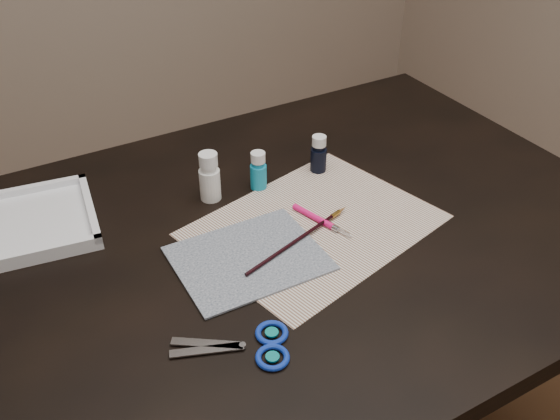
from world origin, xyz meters
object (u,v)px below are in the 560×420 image
paper (314,225)px  paint_bottle_white (209,176)px  paint_bottle_navy (319,154)px  palette_tray (32,222)px  paint_bottle_cyan (258,170)px  scissors (231,350)px  canvas (249,258)px

paper → paint_bottle_white: 0.22m
paint_bottle_navy → palette_tray: (-0.55, 0.09, -0.03)m
paint_bottle_white → paint_bottle_cyan: paint_bottle_white is taller
paint_bottle_cyan → palette_tray: (-0.42, 0.08, -0.03)m
paint_bottle_cyan → paper: bearing=-80.1°
paint_bottle_white → paint_bottle_cyan: 0.10m
paint_bottle_white → scissors: 0.40m
paint_bottle_cyan → canvas: bearing=-122.5°
paint_bottle_cyan → scissors: 0.43m
canvas → paint_bottle_cyan: size_ratio=3.07×
paint_bottle_white → paint_bottle_cyan: size_ratio=1.25×
paper → paint_bottle_navy: 0.19m
paper → paint_bottle_navy: bearing=55.5°
palette_tray → paint_bottle_white: bearing=-12.7°
paper → paint_bottle_cyan: size_ratio=5.27×
scissors → paper: bearing=-122.8°
palette_tray → paint_bottle_cyan: bearing=-11.5°
paper → palette_tray: bearing=151.0°
canvas → palette_tray: (-0.30, 0.27, 0.01)m
canvas → palette_tray: size_ratio=1.11×
paint_bottle_white → paint_bottle_navy: bearing=-4.4°
canvas → paint_bottle_white: (0.02, 0.20, 0.05)m
paint_bottle_cyan → palette_tray: paint_bottle_cyan is taller
paper → palette_tray: 0.51m
scissors → palette_tray: (-0.18, 0.44, 0.01)m
paper → scissors: size_ratio=2.19×
paint_bottle_cyan → scissors: (-0.24, -0.36, -0.03)m
canvas → scissors: 0.20m
paint_bottle_white → scissors: paint_bottle_white is taller
paint_bottle_cyan → paint_bottle_navy: (0.14, -0.01, 0.00)m
paint_bottle_cyan → scissors: paint_bottle_cyan is taller
canvas → paper: bearing=10.1°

